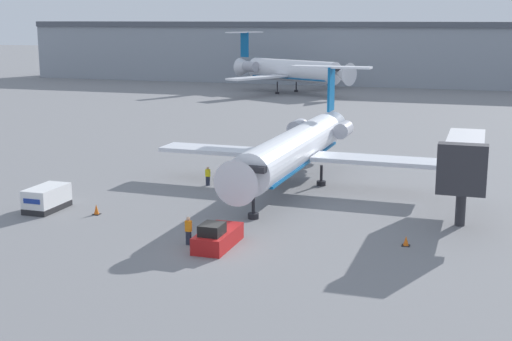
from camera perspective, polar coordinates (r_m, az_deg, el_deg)
ground_plane at (r=44.93m, az=-3.35°, el=-6.36°), size 600.00×600.00×0.00m
terminal_building at (r=160.59m, az=12.61°, el=9.12°), size 180.00×16.80×13.60m
airplane_main at (r=61.05m, az=3.17°, el=1.84°), size 24.95×28.44×9.53m
pushback_tug at (r=45.35m, az=-3.10°, el=-5.32°), size 1.92×4.57×1.77m
luggage_cart at (r=56.05m, az=-16.39°, el=-2.15°), size 2.00×3.78×1.80m
worker_near_tug at (r=45.78m, az=-5.43°, el=-4.75°), size 0.40×0.26×1.86m
worker_by_wing at (r=61.83m, az=-3.88°, el=-0.42°), size 0.40×0.24×1.66m
traffic_cone_left at (r=53.97m, az=-12.65°, el=-3.08°), size 0.52×0.52×0.78m
traffic_cone_right at (r=46.54m, az=11.91°, el=-5.55°), size 0.51×0.51×0.66m
airplane_parked_far_left at (r=139.34m, az=2.77°, el=8.00°), size 28.17×28.53×11.60m
jet_bridge at (r=52.78m, az=16.33°, el=0.93°), size 3.20×10.28×6.19m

